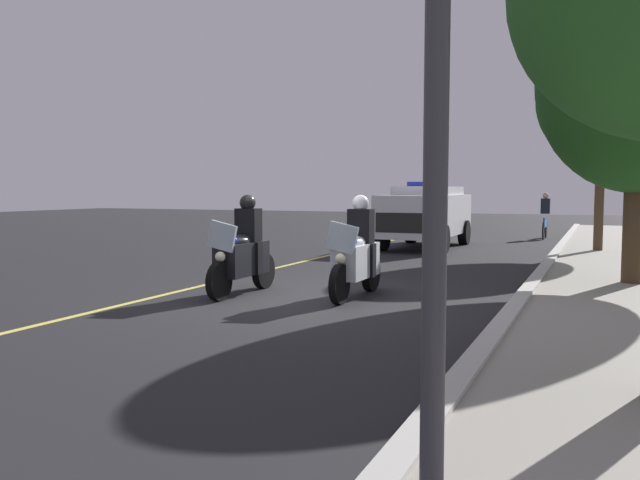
{
  "coord_description": "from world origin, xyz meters",
  "views": [
    {
      "loc": [
        9.95,
        4.67,
        1.81
      ],
      "look_at": [
        -0.83,
        0.0,
        0.9
      ],
      "focal_mm": 36.74,
      "sensor_mm": 36.0,
      "label": 1
    }
  ],
  "objects_px": {
    "cyclist_background": "(545,216)",
    "tree_far_back": "(603,99)",
    "tree_mid_block": "(640,79)",
    "police_motorcycle_lead_right": "(357,256)",
    "police_suv": "(426,213)",
    "police_motorcycle_lead_left": "(243,254)"
  },
  "relations": [
    {
      "from": "police_motorcycle_lead_right",
      "to": "cyclist_background",
      "type": "height_order",
      "value": "police_motorcycle_lead_right"
    },
    {
      "from": "police_suv",
      "to": "cyclist_background",
      "type": "bearing_deg",
      "value": 149.27
    },
    {
      "from": "police_motorcycle_lead_left",
      "to": "cyclist_background",
      "type": "relative_size",
      "value": 1.22
    },
    {
      "from": "cyclist_background",
      "to": "tree_mid_block",
      "type": "relative_size",
      "value": 0.31
    },
    {
      "from": "police_suv",
      "to": "cyclist_background",
      "type": "distance_m",
      "value": 6.13
    },
    {
      "from": "police_suv",
      "to": "tree_mid_block",
      "type": "height_order",
      "value": "tree_mid_block"
    },
    {
      "from": "police_motorcycle_lead_left",
      "to": "cyclist_background",
      "type": "xyz_separation_m",
      "value": [
        -15.55,
        3.73,
        0.14
      ]
    },
    {
      "from": "police_motorcycle_lead_right",
      "to": "tree_mid_block",
      "type": "height_order",
      "value": "tree_mid_block"
    },
    {
      "from": "tree_mid_block",
      "to": "tree_far_back",
      "type": "distance_m",
      "value": 6.77
    },
    {
      "from": "police_motorcycle_lead_left",
      "to": "police_suv",
      "type": "relative_size",
      "value": 0.44
    },
    {
      "from": "police_motorcycle_lead_right",
      "to": "cyclist_background",
      "type": "xyz_separation_m",
      "value": [
        -15.07,
        1.82,
        0.14
      ]
    },
    {
      "from": "police_motorcycle_lead_left",
      "to": "tree_far_back",
      "type": "relative_size",
      "value": 0.36
    },
    {
      "from": "police_motorcycle_lead_left",
      "to": "tree_far_back",
      "type": "bearing_deg",
      "value": 151.33
    },
    {
      "from": "cyclist_background",
      "to": "tree_far_back",
      "type": "relative_size",
      "value": 0.29
    },
    {
      "from": "tree_mid_block",
      "to": "police_motorcycle_lead_right",
      "type": "bearing_deg",
      "value": -55.16
    },
    {
      "from": "police_motorcycle_lead_right",
      "to": "tree_far_back",
      "type": "distance_m",
      "value": 10.99
    },
    {
      "from": "police_motorcycle_lead_left",
      "to": "police_motorcycle_lead_right",
      "type": "height_order",
      "value": "same"
    },
    {
      "from": "police_motorcycle_lead_left",
      "to": "police_motorcycle_lead_right",
      "type": "bearing_deg",
      "value": 103.98
    },
    {
      "from": "cyclist_background",
      "to": "tree_far_back",
      "type": "height_order",
      "value": "tree_far_back"
    },
    {
      "from": "police_suv",
      "to": "police_motorcycle_lead_left",
      "type": "bearing_deg",
      "value": -3.33
    },
    {
      "from": "police_suv",
      "to": "police_motorcycle_lead_right",
      "type": "bearing_deg",
      "value": 7.64
    },
    {
      "from": "tree_mid_block",
      "to": "tree_far_back",
      "type": "bearing_deg",
      "value": -174.58
    }
  ]
}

